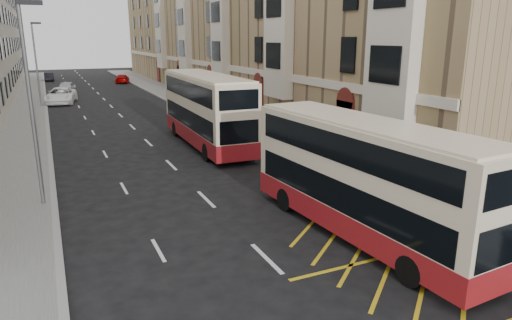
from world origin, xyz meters
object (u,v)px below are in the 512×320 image
double_decker_front (364,179)px  car_silver (66,88)px  white_van (61,96)px  street_lamp_near (31,94)px  street_lamp_far (36,60)px  pedestrian_far (399,170)px  car_red (122,79)px  car_dark (49,77)px  double_decker_rear (206,110)px  pedestrian_mid (486,210)px

double_decker_front → car_silver: (-7.38, 47.75, -1.31)m
white_van → street_lamp_near: bearing=-83.2°
street_lamp_far → pedestrian_far: street_lamp_far is taller
car_silver → car_red: 14.86m
car_dark → double_decker_rear: bearing=-81.2°
double_decker_rear → pedestrian_mid: 17.94m
car_silver → pedestrian_far: bearing=-63.1°
car_silver → street_lamp_near: bearing=-81.8°
street_lamp_near → car_silver: size_ratio=1.73×
street_lamp_near → white_van: 32.61m
pedestrian_far → white_van: (-12.66, 37.03, -0.24)m
car_silver → double_decker_rear: bearing=-65.8°
street_lamp_far → car_silver: street_lamp_far is taller
pedestrian_far → white_van: bearing=-45.2°
pedestrian_mid → car_red: 62.05m
street_lamp_near → double_decker_rear: bearing=38.1°
street_lamp_near → car_dark: bearing=88.9°
pedestrian_mid → car_silver: size_ratio=0.41×
pedestrian_mid → pedestrian_far: 5.21m
double_decker_front → car_red: 59.97m
street_lamp_near → pedestrian_far: (14.54, -4.70, -3.58)m
street_lamp_far → double_decker_front: size_ratio=0.76×
car_silver → car_dark: (-1.60, 20.27, -0.13)m
street_lamp_near → street_lamp_far: same height
white_van → car_dark: (-0.73, 27.87, -0.16)m
double_decker_front → car_red: double_decker_front is taller
street_lamp_far → double_decker_front: 39.23m
white_van → car_red: (9.34, 19.81, -0.17)m
double_decker_front → pedestrian_mid: bearing=-33.1°
pedestrian_far → car_red: bearing=-60.7°
car_red → car_silver: bearing=69.0°
pedestrian_far → pedestrian_mid: bearing=107.5°
white_van → car_dark: 27.88m
street_lamp_far → car_red: bearing=63.1°
street_lamp_far → pedestrian_far: size_ratio=4.42×
double_decker_front → pedestrian_far: bearing=31.3°
double_decker_rear → car_red: double_decker_rear is taller
double_decker_rear → pedestrian_far: 13.26m
street_lamp_far → double_decker_front: (10.13, -37.81, -2.54)m
car_silver → pedestrian_mid: bearing=-65.4°
white_van → street_lamp_far: bearing=-118.8°
pedestrian_far → white_van: pedestrian_far is taller
street_lamp_near → car_red: 53.48m
double_decker_rear → car_red: 44.63m
car_red → street_lamp_near: bearing=91.7°
street_lamp_near → double_decker_front: size_ratio=0.76×
white_van → car_silver: bearing=93.6°
car_red → pedestrian_far: bearing=107.2°
double_decker_front → car_silver: bearing=94.9°
double_decker_rear → car_dark: double_decker_rear is taller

